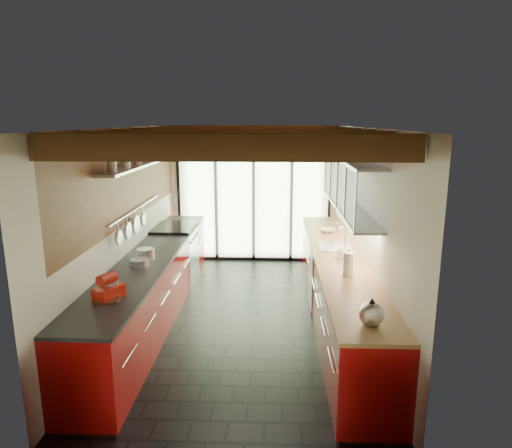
{
  "coord_description": "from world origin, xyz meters",
  "views": [
    {
      "loc": [
        0.41,
        -5.92,
        2.69
      ],
      "look_at": [
        0.14,
        0.4,
        1.25
      ],
      "focal_mm": 32.0,
      "sensor_mm": 36.0,
      "label": 1
    }
  ],
  "objects_px": {
    "paper_towel": "(348,264)",
    "bowl": "(328,230)",
    "stand_mixer": "(109,288)",
    "soap_bottle": "(340,252)",
    "kettle": "(371,313)"
  },
  "relations": [
    {
      "from": "paper_towel",
      "to": "bowl",
      "type": "distance_m",
      "value": 2.12
    },
    {
      "from": "stand_mixer",
      "to": "paper_towel",
      "type": "distance_m",
      "value": 2.66
    },
    {
      "from": "kettle",
      "to": "bowl",
      "type": "xyz_separation_m",
      "value": [
        -0.0,
        3.43,
        -0.09
      ]
    },
    {
      "from": "stand_mixer",
      "to": "kettle",
      "type": "relative_size",
      "value": 1.22
    },
    {
      "from": "stand_mixer",
      "to": "bowl",
      "type": "relative_size",
      "value": 1.49
    },
    {
      "from": "paper_towel",
      "to": "bowl",
      "type": "relative_size",
      "value": 1.4
    },
    {
      "from": "paper_towel",
      "to": "bowl",
      "type": "height_order",
      "value": "paper_towel"
    },
    {
      "from": "paper_towel",
      "to": "stand_mixer",
      "type": "bearing_deg",
      "value": -162.62
    },
    {
      "from": "paper_towel",
      "to": "soap_bottle",
      "type": "distance_m",
      "value": 0.66
    },
    {
      "from": "stand_mixer",
      "to": "kettle",
      "type": "height_order",
      "value": "stand_mixer"
    },
    {
      "from": "stand_mixer",
      "to": "kettle",
      "type": "xyz_separation_m",
      "value": [
        2.54,
        -0.52,
        0.0
      ]
    },
    {
      "from": "kettle",
      "to": "bowl",
      "type": "relative_size",
      "value": 1.22
    },
    {
      "from": "kettle",
      "to": "paper_towel",
      "type": "bearing_deg",
      "value": 90.0
    },
    {
      "from": "kettle",
      "to": "bowl",
      "type": "height_order",
      "value": "kettle"
    },
    {
      "from": "stand_mixer",
      "to": "soap_bottle",
      "type": "xyz_separation_m",
      "value": [
        2.54,
        1.45,
        -0.02
      ]
    }
  ]
}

